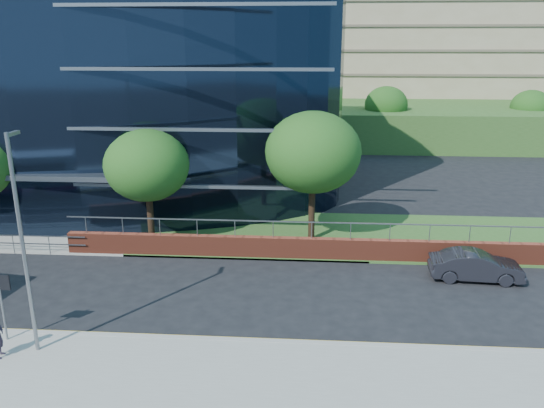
# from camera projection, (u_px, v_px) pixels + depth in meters

# --- Properties ---
(grass_verge) EXTENTS (36.00, 8.00, 0.12)m
(grass_verge) POSITION_uv_depth(u_px,v_px,m) (449.00, 238.00, 30.83)
(grass_verge) COLOR #2D511E
(grass_verge) RESTS_ON ground
(glass_office) EXTENTS (44.00, 23.10, 16.00)m
(glass_office) POSITION_uv_depth(u_px,v_px,m) (47.00, 84.00, 39.81)
(glass_office) COLOR black
(glass_office) RESTS_ON ground
(retaining_wall) EXTENTS (34.00, 0.40, 2.11)m
(retaining_wall) POSITION_uv_depth(u_px,v_px,m) (389.00, 251.00, 27.41)
(retaining_wall) COLOR maroon
(retaining_wall) RESTS_ON ground
(apartment_block) EXTENTS (60.00, 42.00, 30.00)m
(apartment_block) POSITION_uv_depth(u_px,v_px,m) (432.00, 42.00, 71.18)
(apartment_block) COLOR #2D511E
(apartment_block) RESTS_ON ground
(street_sign) EXTENTS (0.85, 0.09, 2.80)m
(street_sign) POSITION_uv_depth(u_px,v_px,m) (0.00, 291.00, 19.52)
(street_sign) COLOR slate
(street_sign) RESTS_ON pavement_near
(tree_far_c) EXTENTS (4.62, 4.62, 6.51)m
(tree_far_c) POSITION_uv_depth(u_px,v_px,m) (147.00, 166.00, 28.76)
(tree_far_c) COLOR black
(tree_far_c) RESTS_ON ground
(tree_far_d) EXTENTS (5.28, 5.28, 7.44)m
(tree_far_d) POSITION_uv_depth(u_px,v_px,m) (313.00, 152.00, 28.92)
(tree_far_d) COLOR black
(tree_far_d) RESTS_ON ground
(tree_dist_e) EXTENTS (4.62, 4.62, 6.51)m
(tree_dist_e) POSITION_uv_depth(u_px,v_px,m) (386.00, 105.00, 57.20)
(tree_dist_e) COLOR black
(tree_dist_e) RESTS_ON ground
(tree_dist_f) EXTENTS (4.29, 4.29, 6.05)m
(tree_dist_f) POSITION_uv_depth(u_px,v_px,m) (531.00, 107.00, 58.13)
(tree_dist_f) COLOR black
(tree_dist_f) RESTS_ON ground
(streetlight_east) EXTENTS (0.15, 0.77, 8.00)m
(streetlight_east) POSITION_uv_depth(u_px,v_px,m) (22.00, 240.00, 18.20)
(streetlight_east) COLOR slate
(streetlight_east) RESTS_ON pavement_near
(parked_car) EXTENTS (4.39, 1.77, 1.42)m
(parked_car) POSITION_uv_depth(u_px,v_px,m) (476.00, 266.00, 25.31)
(parked_car) COLOR black
(parked_car) RESTS_ON ground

